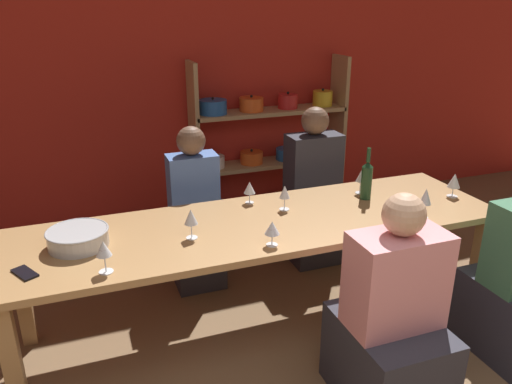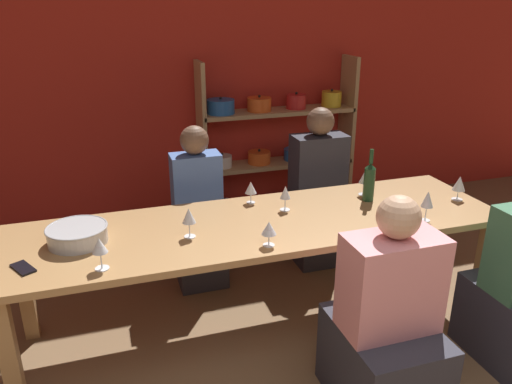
# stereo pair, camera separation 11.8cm
# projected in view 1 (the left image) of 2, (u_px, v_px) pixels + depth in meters

# --- Properties ---
(wall_back_red) EXTENTS (8.80, 0.06, 2.70)m
(wall_back_red) POSITION_uv_depth(u_px,v_px,m) (168.00, 74.00, 4.31)
(wall_back_red) COLOR red
(wall_back_red) RESTS_ON ground_plane
(shelf_unit) EXTENTS (1.46, 0.30, 1.47)m
(shelf_unit) POSITION_uv_depth(u_px,v_px,m) (268.00, 153.00, 4.68)
(shelf_unit) COLOR tan
(shelf_unit) RESTS_ON ground_plane
(dining_table) EXTENTS (2.92, 0.83, 0.73)m
(dining_table) POSITION_uv_depth(u_px,v_px,m) (262.00, 233.00, 2.97)
(dining_table) COLOR #AD7F4C
(dining_table) RESTS_ON ground_plane
(mixing_bowl) EXTENTS (0.32, 0.32, 0.09)m
(mixing_bowl) POSITION_uv_depth(u_px,v_px,m) (78.00, 237.00, 2.63)
(mixing_bowl) COLOR #B7BABC
(mixing_bowl) RESTS_ON dining_table
(wine_bottle_green) EXTENTS (0.07, 0.07, 0.34)m
(wine_bottle_green) POSITION_uv_depth(u_px,v_px,m) (367.00, 179.00, 3.23)
(wine_bottle_green) COLOR #19381E
(wine_bottle_green) RESTS_ON dining_table
(wine_glass_white_a) EXTENTS (0.07, 0.07, 0.16)m
(wine_glass_white_a) POSITION_uv_depth(u_px,v_px,m) (361.00, 177.00, 3.33)
(wine_glass_white_a) COLOR white
(wine_glass_white_a) RESTS_ON dining_table
(wine_glass_red_a) EXTENTS (0.06, 0.06, 0.16)m
(wine_glass_red_a) POSITION_uv_depth(u_px,v_px,m) (285.00, 193.00, 3.07)
(wine_glass_red_a) COLOR white
(wine_glass_red_a) RESTS_ON dining_table
(wine_glass_empty_a) EXTENTS (0.07, 0.07, 0.19)m
(wine_glass_empty_a) POSITION_uv_depth(u_px,v_px,m) (426.00, 197.00, 2.94)
(wine_glass_empty_a) COLOR white
(wine_glass_empty_a) RESTS_ON dining_table
(wine_glass_red_b) EXTENTS (0.08, 0.08, 0.14)m
(wine_glass_red_b) POSITION_uv_depth(u_px,v_px,m) (272.00, 229.00, 2.62)
(wine_glass_red_b) COLOR white
(wine_glass_red_b) RESTS_ON dining_table
(wine_glass_red_c) EXTENTS (0.07, 0.07, 0.17)m
(wine_glass_red_c) POSITION_uv_depth(u_px,v_px,m) (191.00, 218.00, 2.69)
(wine_glass_red_c) COLOR white
(wine_glass_red_c) RESTS_ON dining_table
(wine_glass_white_b) EXTENTS (0.07, 0.07, 0.14)m
(wine_glass_white_b) POSITION_uv_depth(u_px,v_px,m) (249.00, 188.00, 3.17)
(wine_glass_white_b) COLOR white
(wine_glass_white_b) RESTS_ON dining_table
(wine_glass_empty_b) EXTENTS (0.08, 0.08, 0.16)m
(wine_glass_empty_b) POSITION_uv_depth(u_px,v_px,m) (454.00, 181.00, 3.27)
(wine_glass_empty_b) COLOR white
(wine_glass_empty_b) RESTS_ON dining_table
(wine_glass_red_d) EXTENTS (0.07, 0.07, 0.16)m
(wine_glass_red_d) POSITION_uv_depth(u_px,v_px,m) (104.00, 250.00, 2.35)
(wine_glass_red_d) COLOR white
(wine_glass_red_d) RESTS_ON dining_table
(cell_phone) EXTENTS (0.13, 0.17, 0.01)m
(cell_phone) POSITION_uv_depth(u_px,v_px,m) (25.00, 273.00, 2.37)
(cell_phone) COLOR black
(cell_phone) RESTS_ON dining_table
(person_far_a) EXTENTS (0.41, 0.51, 1.21)m
(person_far_a) POSITION_uv_depth(u_px,v_px,m) (312.00, 203.00, 3.95)
(person_far_a) COLOR #2D2D38
(person_far_a) RESTS_ON ground_plane
(person_near_b) EXTENTS (0.46, 0.57, 1.15)m
(person_near_b) POSITION_uv_depth(u_px,v_px,m) (390.00, 333.00, 2.46)
(person_near_b) COLOR #2D2D38
(person_near_b) RESTS_ON ground_plane
(person_far_b) EXTENTS (0.34, 0.43, 1.16)m
(person_far_b) POSITION_uv_depth(u_px,v_px,m) (195.00, 226.00, 3.57)
(person_far_b) COLOR #2D2D38
(person_far_b) RESTS_ON ground_plane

